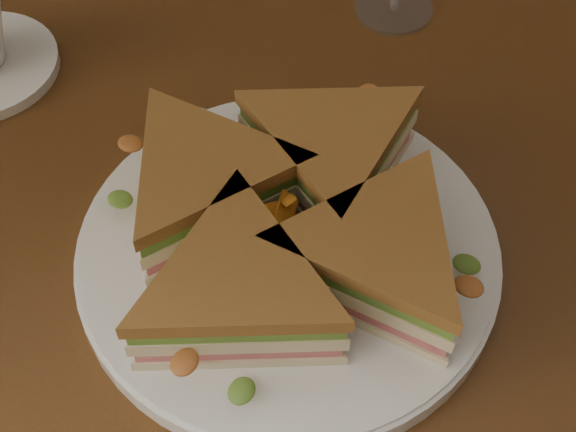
{
  "coord_description": "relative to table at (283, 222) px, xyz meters",
  "views": [
    {
      "loc": [
        -0.15,
        -0.41,
        1.22
      ],
      "look_at": [
        -0.03,
        -0.1,
        0.8
      ],
      "focal_mm": 50.0,
      "sensor_mm": 36.0,
      "label": 1
    }
  ],
  "objects": [
    {
      "name": "crisps_mound",
      "position": [
        -0.03,
        -0.1,
        0.14
      ],
      "size": [
        0.09,
        0.09,
        0.05
      ],
      "primitive_type": null,
      "color": "#BC6918",
      "rests_on": "plate"
    },
    {
      "name": "plate",
      "position": [
        -0.03,
        -0.1,
        0.11
      ],
      "size": [
        0.3,
        0.3,
        0.02
      ],
      "primitive_type": "cylinder",
      "color": "silver",
      "rests_on": "table"
    },
    {
      "name": "spoon",
      "position": [
        -0.04,
        0.04,
        0.1
      ],
      "size": [
        0.18,
        0.05,
        0.01
      ],
      "rotation": [
        0.0,
        0.0,
        -0.17
      ],
      "color": "silver",
      "rests_on": "table"
    },
    {
      "name": "table",
      "position": [
        0.0,
        0.0,
        0.0
      ],
      "size": [
        1.2,
        0.8,
        0.75
      ],
      "color": "#341C0C",
      "rests_on": "ground"
    },
    {
      "name": "sandwich_wedges",
      "position": [
        -0.03,
        -0.1,
        0.14
      ],
      "size": [
        0.32,
        0.32,
        0.06
      ],
      "color": "beige",
      "rests_on": "plate"
    }
  ]
}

